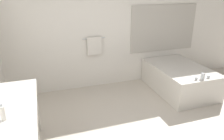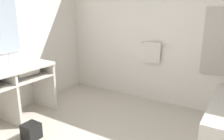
# 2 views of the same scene
# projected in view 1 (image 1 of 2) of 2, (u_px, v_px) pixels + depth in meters

# --- Properties ---
(wall_back_with_blinds) EXTENTS (7.40, 0.13, 2.70)m
(wall_back_with_blinds) POSITION_uv_depth(u_px,v_px,m) (108.00, 28.00, 4.83)
(wall_back_with_blinds) COLOR white
(wall_back_with_blinds) RESTS_ON ground_plane
(vanity_counter) EXTENTS (0.65, 1.50, 0.91)m
(vanity_counter) POSITION_uv_depth(u_px,v_px,m) (11.00, 123.00, 2.64)
(vanity_counter) COLOR silver
(vanity_counter) RESTS_ON ground_plane
(bathtub) EXTENTS (1.06, 1.62, 0.68)m
(bathtub) POSITION_uv_depth(u_px,v_px,m) (179.00, 77.00, 4.86)
(bathtub) COLOR silver
(bathtub) RESTS_ON ground_plane
(soap_dispenser) EXTENTS (0.06, 0.06, 0.19)m
(soap_dispenser) POSITION_uv_depth(u_px,v_px,m) (3.00, 113.00, 2.26)
(soap_dispenser) COLOR white
(soap_dispenser) RESTS_ON vanity_counter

